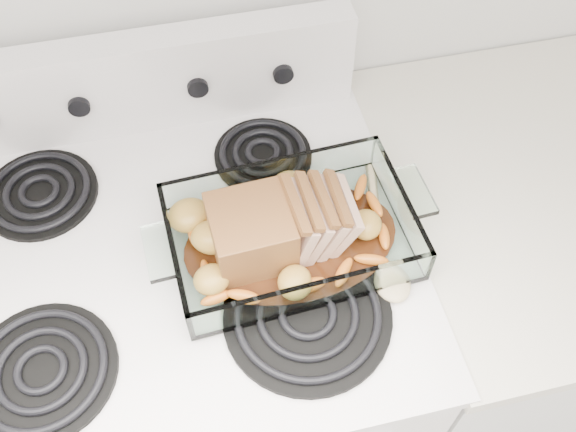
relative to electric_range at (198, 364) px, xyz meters
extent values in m
cube|color=white|center=(0.00, 0.00, -0.02)|extent=(0.76, 0.65, 0.92)
cube|color=white|center=(0.00, 0.00, 0.44)|extent=(0.78, 0.67, 0.02)
cube|color=white|center=(0.00, 0.29, 0.54)|extent=(0.76, 0.06, 0.18)
cylinder|color=black|center=(-0.19, -0.16, 0.46)|extent=(0.21, 0.21, 0.01)
cylinder|color=black|center=(0.19, -0.16, 0.46)|extent=(0.25, 0.25, 0.01)
cylinder|color=black|center=(-0.19, 0.16, 0.46)|extent=(0.19, 0.19, 0.01)
cylinder|color=black|center=(0.19, 0.16, 0.46)|extent=(0.17, 0.17, 0.01)
cylinder|color=black|center=(-0.10, 0.26, 0.54)|extent=(0.04, 0.02, 0.04)
cylinder|color=black|center=(0.10, 0.26, 0.54)|extent=(0.04, 0.02, 0.04)
cylinder|color=black|center=(0.25, 0.26, 0.54)|extent=(0.04, 0.02, 0.04)
cube|color=silver|center=(0.66, 0.00, -0.03)|extent=(0.55, 0.65, 0.90)
cube|color=silver|center=(0.66, 0.00, 0.43)|extent=(0.58, 0.68, 0.03)
cube|color=white|center=(0.19, -0.04, 0.47)|extent=(0.37, 0.24, 0.01)
cube|color=white|center=(0.19, -0.15, 0.50)|extent=(0.37, 0.01, 0.06)
cube|color=white|center=(0.19, 0.08, 0.50)|extent=(0.37, 0.01, 0.06)
cube|color=white|center=(0.02, -0.04, 0.50)|extent=(0.01, 0.24, 0.06)
cube|color=white|center=(0.37, -0.04, 0.50)|extent=(0.01, 0.24, 0.06)
cylinder|color=black|center=(0.19, -0.04, 0.47)|extent=(0.21, 0.21, 0.00)
cube|color=brown|center=(0.13, -0.04, 0.52)|extent=(0.12, 0.12, 0.10)
cube|color=tan|center=(0.20, -0.04, 0.52)|extent=(0.04, 0.11, 0.09)
cube|color=tan|center=(0.22, -0.04, 0.51)|extent=(0.05, 0.11, 0.09)
cube|color=tan|center=(0.25, -0.04, 0.51)|extent=(0.05, 0.11, 0.08)
cube|color=tan|center=(0.27, -0.04, 0.51)|extent=(0.05, 0.11, 0.08)
ellipsoid|color=orange|center=(0.06, -0.11, 0.48)|extent=(0.05, 0.02, 0.02)
ellipsoid|color=orange|center=(0.30, -0.11, 0.48)|extent=(0.05, 0.02, 0.02)
ellipsoid|color=orange|center=(0.34, -0.02, 0.48)|extent=(0.05, 0.02, 0.02)
ellipsoid|color=orange|center=(0.05, 0.00, 0.48)|extent=(0.05, 0.02, 0.02)
ellipsoid|color=#AA7F38|center=(0.05, 0.04, 0.49)|extent=(0.06, 0.05, 0.04)
ellipsoid|color=#AA7F38|center=(0.21, 0.04, 0.49)|extent=(0.06, 0.05, 0.04)
ellipsoid|color=#AA7F38|center=(0.31, -0.05, 0.49)|extent=(0.06, 0.05, 0.04)
cylinder|color=tan|center=(0.34, -0.02, 0.46)|extent=(0.06, 0.20, 0.02)
ellipsoid|color=tan|center=(0.33, -0.14, 0.46)|extent=(0.06, 0.07, 0.02)
camera|label=1|loc=(0.07, -0.57, 1.31)|focal=40.00mm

